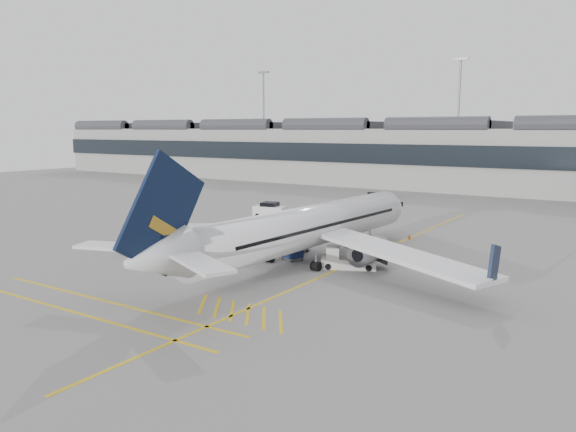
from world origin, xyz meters
The scene contains 17 objects.
ground centered at (0.00, 0.00, 0.00)m, with size 220.00×220.00×0.00m, color gray.
terminal centered at (0.00, 71.93, 6.14)m, with size 200.00×20.45×12.40m.
light_masts centered at (-1.67, 86.00, 14.49)m, with size 113.00×0.60×25.45m.
apron_markings centered at (10.00, 10.00, 0.01)m, with size 0.25×60.00×0.01m, color gold.
airliner_main centered at (6.53, 6.06, 2.88)m, with size 33.68×36.88×9.80m.
belt_loader centered at (10.39, 6.39, 0.63)m, with size 5.36×3.50×2.14m.
baggage_cart_a centered at (3.79, 9.88, 0.96)m, with size 2.12×1.97×1.78m.
baggage_cart_b centered at (5.18, 6.35, 0.92)m, with size 2.00×1.84×1.71m.
baggage_cart_c centered at (0.13, 4.96, 0.86)m, with size 1.62×1.37×1.60m.
baggage_cart_d centered at (-3.01, 0.78, 1.02)m, with size 2.13×1.90×1.90m.
ramp_agent_a centered at (2.24, 8.03, 0.78)m, with size 0.57×0.37×1.56m, color orange.
ramp_agent_b centered at (3.21, 3.94, 0.79)m, with size 0.76×0.60×1.57m, color #E85B0C.
pushback_tug centered at (-7.36, 6.04, 0.64)m, with size 2.88×2.17×1.44m.
safety_cone_nose centered at (10.17, 20.41, 0.25)m, with size 0.37×0.37×0.51m, color #F24C0A.
safety_cone_engine centered at (17.38, 9.34, 0.26)m, with size 0.37×0.37×0.51m, color #F24C0A.
service_van_left centered at (-9.36, 23.72, 0.89)m, with size 4.19×2.68×1.99m.
service_van_mid centered at (-4.77, 44.49, 0.73)m, with size 1.81×3.29×1.64m.
Camera 1 is at (30.38, -32.74, 11.01)m, focal length 35.00 mm.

